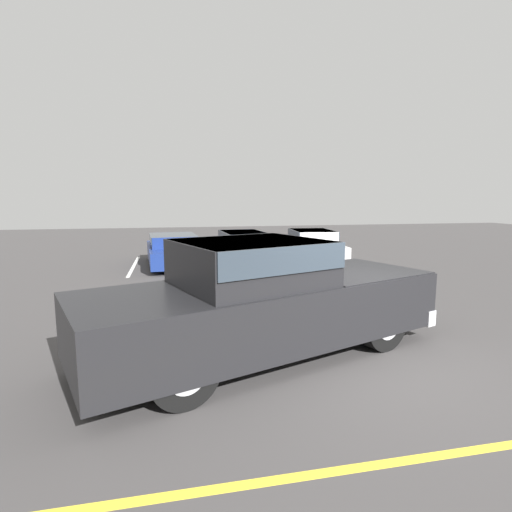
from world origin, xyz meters
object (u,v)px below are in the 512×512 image
Objects in this scene: pickup_truck at (267,299)px; parked_sedan_c at (312,244)px; parked_sedan_b at (244,246)px; wheel_stop_curb at (251,250)px; parked_sedan_a at (173,249)px.

pickup_truck is 10.30m from parked_sedan_c.
pickup_truck is 1.29× the size of parked_sedan_b.
pickup_truck is 12.54m from wheel_stop_curb.
pickup_truck reaches higher than parked_sedan_a.
parked_sedan_a is 2.40× the size of wheel_stop_curb.
parked_sedan_c reaches higher than parked_sedan_a.
pickup_truck is 1.40× the size of parked_sedan_c.
wheel_stop_curb is (3.58, 3.07, -0.55)m from parked_sedan_a.
wheel_stop_curb is at bearing 160.92° from parked_sedan_b.
parked_sedan_a is at bearing -139.43° from wheel_stop_curb.
parked_sedan_c is 2.38× the size of wheel_stop_curb.
parked_sedan_a is 2.69m from parked_sedan_b.
wheel_stop_curb is at bearing 60.01° from pickup_truck.
parked_sedan_c is 3.58m from wheel_stop_curb.
pickup_truck is 1.38× the size of parked_sedan_a.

